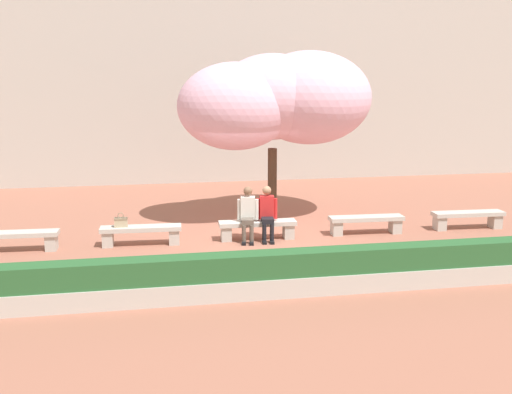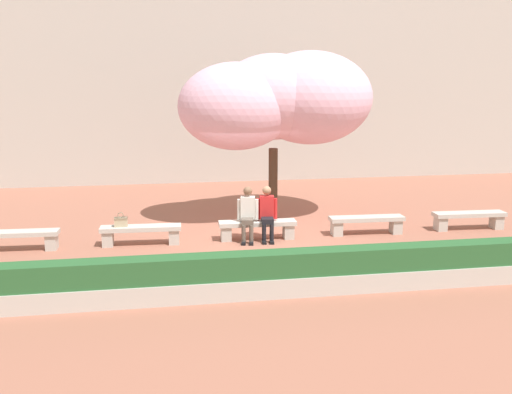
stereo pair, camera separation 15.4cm
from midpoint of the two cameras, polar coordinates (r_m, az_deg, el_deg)
name	(u,v)px [view 2 (the right image)]	position (r m, az deg, el deg)	size (l,w,h in m)	color
ground_plane	(257,239)	(14.46, 0.44, -4.04)	(100.00, 100.00, 0.00)	#9E604C
building_facade	(212,84)	(23.94, -3.99, 10.66)	(28.00, 4.00, 7.09)	#B7B2A8
stone_bench_west_end	(16,237)	(14.47, -21.57, -3.60)	(1.87, 0.50, 0.45)	#BCB7AD
stone_bench_near_west	(141,232)	(14.16, -10.59, -3.30)	(1.87, 0.50, 0.45)	#BCB7AD
stone_bench_center	(257,227)	(14.38, 0.45, -2.87)	(1.87, 0.50, 0.45)	#BCB7AD
stone_bench_near_east	(367,222)	(15.11, 10.78, -2.37)	(1.87, 0.50, 0.45)	#BCB7AD
stone_bench_east_end	(469,218)	(16.28, 19.89, -1.87)	(1.87, 0.50, 0.45)	#BCB7AD
person_seated_left	(248,212)	(14.20, -0.48, -1.43)	(0.50, 0.73, 1.29)	black
person_seated_right	(267,211)	(14.28, 1.36, -1.35)	(0.51, 0.71, 1.29)	black
handbag	(121,221)	(14.14, -12.44, -2.26)	(0.30, 0.15, 0.34)	tan
cherry_tree_main	(279,100)	(16.14, 2.51, 9.22)	(5.28, 3.39, 4.54)	#473323
planter_hedge_foreground	(294,273)	(10.86, 4.03, -7.25)	(17.09, 0.50, 0.80)	#BCB7AD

